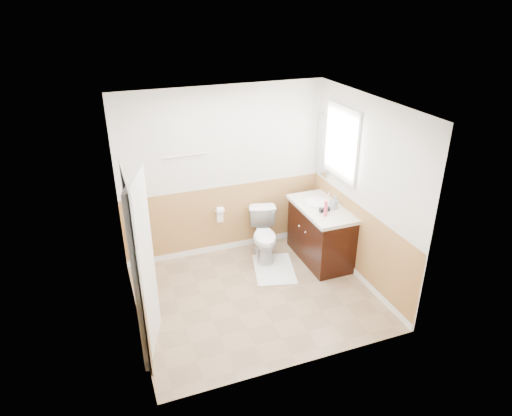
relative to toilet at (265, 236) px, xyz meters
name	(u,v)px	position (x,y,z in m)	size (l,w,h in m)	color
floor	(256,296)	(-0.46, -0.86, -0.36)	(3.00, 3.00, 0.00)	#8C7051
ceiling	(255,106)	(-0.46, -0.86, 2.14)	(3.00, 3.00, 0.00)	white
wall_back	(224,173)	(-0.46, 0.44, 0.89)	(3.00, 3.00, 0.00)	silver
wall_front	(303,266)	(-0.46, -2.16, 0.89)	(3.00, 3.00, 0.00)	silver
wall_left	(127,231)	(-1.96, -0.86, 0.89)	(3.00, 3.00, 0.00)	silver
wall_right	(364,192)	(1.04, -0.86, 0.89)	(3.00, 3.00, 0.00)	silver
wainscot_back	(226,220)	(-0.46, 0.43, 0.14)	(3.00, 3.00, 0.00)	tan
wainscot_front	(299,327)	(-0.46, -2.15, 0.14)	(3.00, 3.00, 0.00)	tan
wainscot_left	(136,288)	(-1.95, -0.86, 0.14)	(2.60, 2.60, 0.00)	tan
wainscot_right	(357,243)	(1.02, -0.86, 0.14)	(2.60, 2.60, 0.00)	tan
toilet	(265,236)	(0.00, 0.00, 0.00)	(0.40, 0.71, 0.72)	white
bath_mat	(274,269)	(0.00, -0.38, -0.35)	(0.55, 0.80, 0.02)	white
vanity_cabinet	(320,235)	(0.75, -0.33, 0.04)	(0.55, 1.10, 0.80)	black
vanity_knob_left	(305,232)	(0.45, -0.43, 0.19)	(0.03, 0.03, 0.03)	silver
vanity_knob_right	(299,226)	(0.45, -0.23, 0.19)	(0.03, 0.03, 0.03)	white
countertop	(322,209)	(0.74, -0.33, 0.46)	(0.60, 1.15, 0.05)	beige
sink_basin	(318,202)	(0.75, -0.18, 0.50)	(0.36, 0.36, 0.02)	white
faucet	(329,196)	(0.93, -0.18, 0.56)	(0.02, 0.02, 0.14)	silver
lotion_bottle	(326,209)	(0.65, -0.59, 0.60)	(0.05, 0.05, 0.22)	#E03A57
soap_dispenser	(334,202)	(0.87, -0.43, 0.59)	(0.09, 0.09, 0.20)	#959BA8
hair_dryer_body	(325,210)	(0.70, -0.48, 0.52)	(0.07, 0.07, 0.14)	black
hair_dryer_handle	(320,210)	(0.67, -0.41, 0.49)	(0.03, 0.03, 0.07)	black
mirror_panel	(323,146)	(1.01, 0.24, 1.19)	(0.02, 0.35, 0.90)	silver
window_frame	(342,143)	(1.01, -0.27, 1.39)	(0.04, 0.80, 1.00)	white
window_glass	(343,143)	(1.02, -0.27, 1.39)	(0.01, 0.70, 0.90)	white
door	(144,269)	(-1.86, -1.31, 0.66)	(0.05, 0.80, 2.04)	white
door_frame	(137,269)	(-1.94, -1.31, 0.67)	(0.02, 0.92, 2.10)	white
door_knob	(146,258)	(-1.80, -0.98, 0.59)	(0.06, 0.06, 0.06)	silver
towel_bar	(185,155)	(-1.01, 0.39, 1.24)	(0.02, 0.02, 0.62)	silver
tp_holder_bar	(220,211)	(-0.56, 0.37, 0.34)	(0.02, 0.02, 0.14)	silver
tp_roll	(220,211)	(-0.56, 0.37, 0.34)	(0.11, 0.11, 0.10)	white
tp_sheet	(220,217)	(-0.56, 0.37, 0.23)	(0.10, 0.01, 0.16)	white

